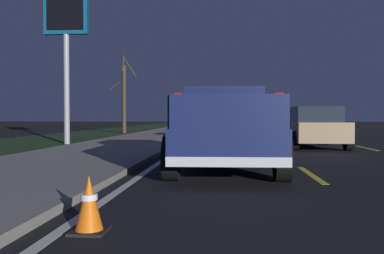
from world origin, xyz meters
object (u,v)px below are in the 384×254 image
at_px(sedan_black, 273,122).
at_px(traffic_cone_near, 89,205).
at_px(sedan_tan, 312,127).
at_px(gas_price_sign, 66,23).
at_px(bare_tree_far, 124,96).
at_px(pickup_truck, 224,125).
at_px(sedan_blue, 222,124).
at_px(sedan_white, 297,121).

relative_size(sedan_black, traffic_cone_near, 7.62).
distance_m(sedan_tan, gas_price_sign, 11.04).
bearing_deg(bare_tree_far, pickup_truck, -159.52).
relative_size(gas_price_sign, traffic_cone_near, 11.86).
height_order(sedan_blue, traffic_cone_near, sedan_blue).
height_order(sedan_blue, sedan_black, same).
height_order(sedan_white, traffic_cone_near, sedan_white).
height_order(pickup_truck, traffic_cone_near, pickup_truck).
relative_size(sedan_tan, bare_tree_far, 0.80).
height_order(sedan_blue, bare_tree_far, bare_tree_far).
xyz_separation_m(sedan_blue, gas_price_sign, (-3.35, 6.60, 4.38)).
bearing_deg(sedan_blue, pickup_truck, -179.23).
distance_m(gas_price_sign, traffic_cone_near, 14.81).
bearing_deg(gas_price_sign, sedan_blue, -63.11).
xyz_separation_m(pickup_truck, bare_tree_far, (19.31, 7.21, 1.64)).
relative_size(sedan_blue, traffic_cone_near, 7.64).
distance_m(sedan_tan, sedan_blue, 5.64).
bearing_deg(pickup_truck, sedan_blue, 0.77).
distance_m(pickup_truck, sedan_black, 19.73).
distance_m(sedan_blue, bare_tree_far, 11.05).
bearing_deg(sedan_blue, bare_tree_far, 40.40).
bearing_deg(traffic_cone_near, sedan_blue, -4.19).
bearing_deg(sedan_black, sedan_tan, -179.94).
height_order(pickup_truck, sedan_tan, pickup_truck).
xyz_separation_m(pickup_truck, traffic_cone_near, (-5.23, 1.34, -0.70)).
bearing_deg(traffic_cone_near, gas_price_sign, 22.78).
bearing_deg(gas_price_sign, sedan_black, -40.46).
height_order(sedan_white, gas_price_sign, gas_price_sign).
bearing_deg(sedan_tan, traffic_cone_near, 158.46).
relative_size(sedan_tan, sedan_black, 1.00).
bearing_deg(sedan_white, sedan_blue, 160.76).
distance_m(pickup_truck, gas_price_sign, 11.04).
height_order(sedan_tan, gas_price_sign, gas_price_sign).
distance_m(sedan_white, sedan_blue, 22.10).
distance_m(bare_tree_far, traffic_cone_near, 25.34).
bearing_deg(sedan_blue, traffic_cone_near, 175.81).
height_order(sedan_white, bare_tree_far, bare_tree_far).
bearing_deg(pickup_truck, sedan_white, -12.62).
xyz_separation_m(sedan_tan, traffic_cone_near, (-11.79, 4.65, -0.50)).
bearing_deg(sedan_white, sedan_black, 162.85).
distance_m(sedan_black, bare_tree_far, 10.68).
bearing_deg(sedan_tan, sedan_white, -8.58).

